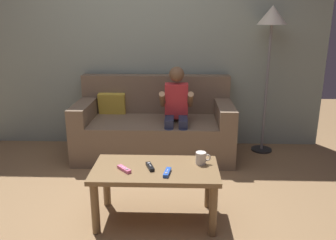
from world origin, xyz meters
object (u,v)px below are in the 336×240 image
Objects in this scene: coffee_table at (155,177)px; floor_lamp at (272,27)px; game_remote_black_near_edge at (150,167)px; coffee_mug at (201,158)px; couch at (154,128)px; game_remote_blue_center at (167,172)px; person_seated_on_couch at (176,109)px; game_remote_pink_far_corner at (124,169)px.

floor_lamp is (1.16, 1.49, 1.06)m from coffee_table.
game_remote_black_near_edge is 1.22× the size of coffee_mug.
floor_lamp is (1.27, 0.14, 1.11)m from couch.
couch reaches higher than game_remote_blue_center.
person_seated_on_couch is 0.62× the size of floor_lamp.
coffee_mug is (0.35, 0.09, 0.12)m from coffee_table.
coffee_table is 2.17m from floor_lamp.
couch is at bearing 92.96° from game_remote_black_near_edge.
couch is 1.47m from game_remote_blue_center.
game_remote_pink_far_corner is at bearing 171.73° from game_remote_blue_center.
person_seated_on_couch reaches higher than couch.
couch is at bearing -173.63° from floor_lamp.
floor_lamp reaches higher than coffee_table.
game_remote_blue_center is at bearing -123.77° from floor_lamp.
floor_lamp is at bearing 59.99° from coffee_mug.
couch is 1.36m from coffee_table.
game_remote_black_near_edge is at bearing -168.43° from coffee_table.
person_seated_on_couch is 7.11× the size of game_remote_black_near_edge.
coffee_table is 6.57× the size of game_remote_black_near_edge.
game_remote_black_near_edge is (0.07, -1.36, 0.14)m from couch.
game_remote_black_near_edge is (-0.04, -0.01, 0.09)m from coffee_table.
person_seated_on_couch reaches higher than game_remote_blue_center.
game_remote_pink_far_corner is at bearing -166.00° from coffee_mug.
floor_lamp reaches higher than game_remote_black_near_edge.
game_remote_blue_center is at bearing -8.27° from game_remote_pink_far_corner.
game_remote_blue_center is (0.20, -1.45, 0.14)m from couch.
game_remote_pink_far_corner is 0.08× the size of floor_lamp.
game_remote_blue_center is (0.09, -0.10, 0.09)m from coffee_table.
floor_lamp reaches higher than couch.
person_seated_on_couch reaches higher than game_remote_black_near_edge.
couch reaches higher than game_remote_black_near_edge.
game_remote_black_near_edge is 0.09× the size of floor_lamp.
game_remote_pink_far_corner is 2.30m from floor_lamp.
game_remote_blue_center is 2.15m from floor_lamp.
couch is at bearing 85.25° from game_remote_pink_far_corner.
person_seated_on_couch is 1.19m from coffee_table.
person_seated_on_couch is at bearing -36.28° from couch.
game_remote_blue_center reaches higher than coffee_table.
couch reaches higher than coffee_table.
person_seated_on_couch is 1.28m from game_remote_blue_center.
coffee_mug is (0.46, -1.26, 0.17)m from couch.
floor_lamp reaches higher than coffee_mug.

